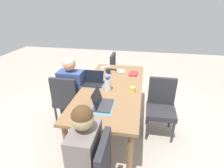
# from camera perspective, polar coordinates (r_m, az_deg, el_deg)

# --- Properties ---
(ground_plane) EXTENTS (10.00, 10.00, 0.00)m
(ground_plane) POSITION_cam_1_polar(r_m,az_deg,el_deg) (3.19, -0.00, -13.18)
(ground_plane) COLOR #B2A899
(dining_table) EXTENTS (2.05, 0.92, 0.75)m
(dining_table) POSITION_cam_1_polar(r_m,az_deg,el_deg) (2.81, -0.00, -2.37)
(dining_table) COLOR olive
(dining_table) RESTS_ON ground_plane
(person_head_left_left_near) EXTENTS (0.40, 0.36, 1.19)m
(person_head_left_left_near) POSITION_cam_1_polar(r_m,az_deg,el_deg) (1.93, -8.19, -24.04)
(person_head_left_left_near) COLOR #2D2D33
(person_head_left_left_near) RESTS_ON ground_plane
(chair_far_left_mid) EXTENTS (0.44, 0.44, 0.90)m
(chair_far_left_mid) POSITION_cam_1_polar(r_m,az_deg,el_deg) (3.08, -14.00, -4.35)
(chair_far_left_mid) COLOR #2D2D33
(chair_far_left_mid) RESTS_ON ground_plane
(person_far_left_mid) EXTENTS (0.36, 0.40, 1.19)m
(person_far_left_mid) POSITION_cam_1_polar(r_m,az_deg,el_deg) (3.10, -12.50, -3.36)
(person_far_left_mid) COLOR #2D2D33
(person_far_left_mid) RESTS_ON ground_plane
(chair_head_right_left_far) EXTENTS (0.44, 0.44, 0.90)m
(chair_head_right_left_far) POSITION_cam_1_polar(r_m,az_deg,el_deg) (4.07, 1.86, 3.95)
(chair_head_right_left_far) COLOR #2D2D33
(chair_head_right_left_far) RESTS_ON ground_plane
(chair_near_right_near) EXTENTS (0.44, 0.44, 0.90)m
(chair_near_right_near) POSITION_cam_1_polar(r_m,az_deg,el_deg) (2.92, 15.39, -6.24)
(chair_near_right_near) COLOR #2D2D33
(chair_near_right_near) RESTS_ON ground_plane
(flower_vase) EXTENTS (0.12, 0.10, 0.26)m
(flower_vase) POSITION_cam_1_polar(r_m,az_deg,el_deg) (2.62, -1.40, 0.66)
(flower_vase) COLOR silver
(flower_vase) RESTS_ON dining_table
(placemat_head_left_left_near) EXTENTS (0.38, 0.29, 0.00)m
(placemat_head_left_left_near) POSITION_cam_1_polar(r_m,az_deg,el_deg) (2.27, -3.00, -7.50)
(placemat_head_left_left_near) COLOR slate
(placemat_head_left_left_near) RESTS_ON dining_table
(placemat_far_left_mid) EXTENTS (0.28, 0.38, 0.00)m
(placemat_far_left_mid) POSITION_cam_1_polar(r_m,az_deg,el_deg) (2.86, -5.90, -0.26)
(placemat_far_left_mid) COLOR slate
(placemat_far_left_mid) RESTS_ON dining_table
(laptop_head_left_left_near) EXTENTS (0.32, 0.22, 0.21)m
(laptop_head_left_left_near) POSITION_cam_1_polar(r_m,az_deg,el_deg) (2.28, -3.40, -6.02)
(laptop_head_left_left_near) COLOR #38383D
(laptop_head_left_left_near) RESTS_ON dining_table
(laptop_far_left_mid) EXTENTS (0.22, 0.32, 0.21)m
(laptop_far_left_mid) POSITION_cam_1_polar(r_m,az_deg,el_deg) (2.86, -6.06, 0.70)
(laptop_far_left_mid) COLOR black
(laptop_far_left_mid) RESTS_ON dining_table
(coffee_mug_near_left) EXTENTS (0.08, 0.08, 0.08)m
(coffee_mug_near_left) POSITION_cam_1_polar(r_m,az_deg,el_deg) (2.63, 6.59, -1.76)
(coffee_mug_near_left) COLOR #DBC64C
(coffee_mug_near_left) RESTS_ON dining_table
(coffee_mug_near_right) EXTENTS (0.09, 0.09, 0.09)m
(coffee_mug_near_right) POSITION_cam_1_polar(r_m,az_deg,el_deg) (3.28, -1.21, 4.15)
(coffee_mug_near_right) COLOR #232328
(coffee_mug_near_right) RESTS_ON dining_table
(coffee_mug_centre_left) EXTENTS (0.08, 0.08, 0.09)m
(coffee_mug_centre_left) POSITION_cam_1_polar(r_m,az_deg,el_deg) (3.36, -2.85, 4.72)
(coffee_mug_centre_left) COLOR white
(coffee_mug_centre_left) RESTS_ON dining_table
(book_red_cover) EXTENTS (0.23, 0.19, 0.03)m
(book_red_cover) POSITION_cam_1_polar(r_m,az_deg,el_deg) (3.34, 2.90, 4.00)
(book_red_cover) COLOR #B2A38E
(book_red_cover) RESTS_ON dining_table
(book_blue_cover) EXTENTS (0.21, 0.15, 0.03)m
(book_blue_cover) POSITION_cam_1_polar(r_m,az_deg,el_deg) (3.25, 6.80, 3.28)
(book_blue_cover) COLOR #B73338
(book_blue_cover) RESTS_ON dining_table
(phone_black) EXTENTS (0.10, 0.16, 0.01)m
(phone_black) POSITION_cam_1_polar(r_m,az_deg,el_deg) (3.47, 0.66, 4.63)
(phone_black) COLOR black
(phone_black) RESTS_ON dining_table
(phone_silver) EXTENTS (0.15, 0.16, 0.01)m
(phone_silver) POSITION_cam_1_polar(r_m,az_deg,el_deg) (3.63, -1.83, 5.58)
(phone_silver) COLOR silver
(phone_silver) RESTS_ON dining_table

